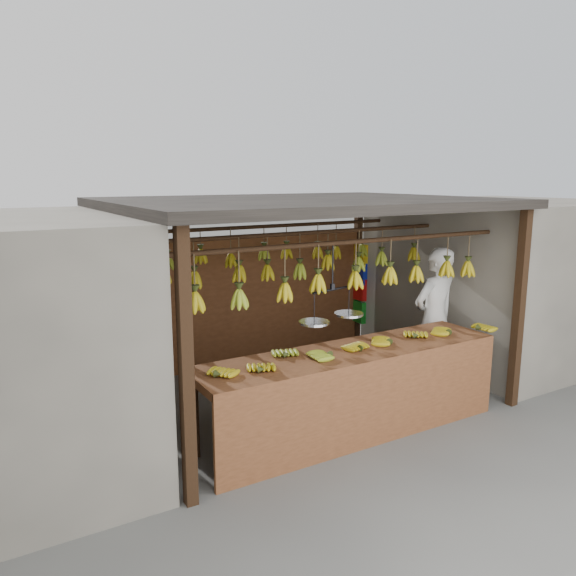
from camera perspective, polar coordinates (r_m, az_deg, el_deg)
ground at (r=7.02m, az=1.28°, el=-10.89°), size 80.00×80.00×0.00m
stall at (r=6.81m, az=-0.12°, el=5.59°), size 4.30×3.30×2.40m
neighbor_right at (r=9.07m, az=20.98°, el=1.03°), size 3.00×3.00×2.30m
counter at (r=5.78m, az=7.18°, el=-8.42°), size 3.52×0.77×0.96m
hanging_bananas at (r=6.57m, az=1.36°, el=2.12°), size 3.62×2.24×0.39m
balance_scale at (r=5.69m, az=4.49°, el=-2.73°), size 0.80×0.40×0.78m
vendor at (r=7.26m, az=14.64°, el=-3.04°), size 0.69×0.48×1.80m
bag_bundles at (r=8.87m, az=7.32°, el=0.56°), size 0.08×0.26×1.25m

